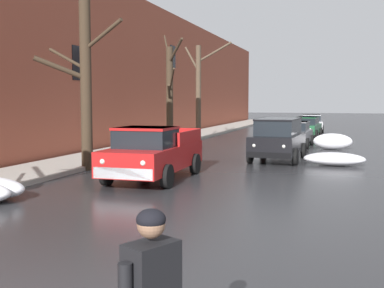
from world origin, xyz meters
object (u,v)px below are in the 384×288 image
Objects in this scene: bare_tree_far_down_block at (199,88)px; sedan_silver_queued_behind_truck at (311,123)px; pickup_truck_red_approaching_near_lane at (153,153)px; sedan_green_parked_far_down_block at (307,126)px; bare_tree_second_along_sidewalk at (85,73)px; bare_tree_mid_block at (170,94)px; sedan_grey_parked_kerbside_mid at (294,133)px; suv_black_parked_kerbside_close at (278,138)px.

bare_tree_far_down_block reaches higher than sedan_silver_queued_behind_truck.
pickup_truck_red_approaching_near_lane is (3.19, -15.97, -2.52)m from bare_tree_far_down_block.
sedan_green_parked_far_down_block is at bearing 36.63° from bare_tree_far_down_block.
pickup_truck_red_approaching_near_lane reaches higher than sedan_green_parked_far_down_block.
bare_tree_second_along_sidewalk is 26.70m from sedan_silver_queued_behind_truck.
sedan_grey_parked_kerbside_mid is at bearing 23.79° from bare_tree_mid_block.
bare_tree_mid_block is 1.59× the size of sedan_grey_parked_kerbside_mid.
pickup_truck_red_approaching_near_lane is 13.57m from sedan_grey_parked_kerbside_mid.
bare_tree_far_down_block reaches higher than pickup_truck_red_approaching_near_lane.
bare_tree_far_down_block is (-0.02, 5.59, 0.45)m from bare_tree_mid_block.
bare_tree_far_down_block is 1.43× the size of suv_black_parked_kerbside_close.
sedan_green_parked_far_down_block is at bearing 89.47° from suv_black_parked_kerbside_close.
sedan_grey_parked_kerbside_mid is at bearing 76.32° from pickup_truck_red_approaching_near_lane.
bare_tree_mid_block is 1.42× the size of sedan_green_parked_far_down_block.
pickup_truck_red_approaching_near_lane is 21.11m from sedan_green_parked_far_down_block.
sedan_green_parked_far_down_block is (0.13, 14.43, -0.23)m from suv_black_parked_kerbside_close.
bare_tree_mid_block is at bearing -121.98° from sedan_green_parked_far_down_block.
sedan_green_parked_far_down_block is (0.15, 7.65, 0.00)m from sedan_grey_parked_kerbside_mid.
sedan_grey_parked_kerbside_mid is 7.65m from sedan_green_parked_far_down_block.
bare_tree_second_along_sidewalk is 13.75m from sedan_grey_parked_kerbside_mid.
suv_black_parked_kerbside_close is 20.71m from sedan_silver_queued_behind_truck.
bare_tree_mid_block is 18.07m from sedan_silver_queued_behind_truck.
sedan_green_parked_far_down_block is (3.36, 20.84, -0.13)m from pickup_truck_red_approaching_near_lane.
pickup_truck_red_approaching_near_lane is at bearing -116.74° from suv_black_parked_kerbside_close.
sedan_green_parked_far_down_block is at bearing 71.29° from bare_tree_second_along_sidewalk.
bare_tree_second_along_sidewalk is 20.75m from sedan_green_parked_far_down_block.
bare_tree_second_along_sidewalk is 1.60× the size of sedan_green_parked_far_down_block.
bare_tree_second_along_sidewalk is at bearing -118.59° from sedan_grey_parked_kerbside_mid.
bare_tree_mid_block reaches higher than sedan_grey_parked_kerbside_mid.
bare_tree_far_down_block is 8.59m from sedan_green_parked_far_down_block.
bare_tree_far_down_block is 1.26× the size of pickup_truck_red_approaching_near_lane.
pickup_truck_red_approaching_near_lane is 1.14× the size of suv_black_parked_kerbside_close.
suv_black_parked_kerbside_close is (3.23, 6.41, 0.11)m from pickup_truck_red_approaching_near_lane.
pickup_truck_red_approaching_near_lane is (3.23, -1.38, -2.73)m from bare_tree_second_along_sidewalk.
bare_tree_mid_block reaches higher than sedan_green_parked_far_down_block.
bare_tree_far_down_block is at bearing -120.02° from sedan_silver_queued_behind_truck.
sedan_silver_queued_behind_truck is (6.44, 11.15, -2.65)m from bare_tree_far_down_block.
bare_tree_mid_block is 1.42× the size of suv_black_parked_kerbside_close.
sedan_silver_queued_behind_truck is at bearing 75.87° from bare_tree_second_along_sidewalk.
bare_tree_far_down_block is at bearing 90.20° from bare_tree_mid_block.
sedan_silver_queued_behind_truck is at bearing 83.16° from pickup_truck_red_approaching_near_lane.
pickup_truck_red_approaching_near_lane is 1.13× the size of sedan_silver_queued_behind_truck.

